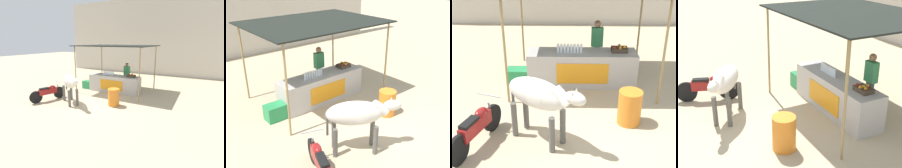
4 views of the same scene
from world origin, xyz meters
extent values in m
plane|color=tan|center=(0.00, 0.00, 0.00)|extent=(60.00, 60.00, 0.00)
cube|color=#B2ADA8|center=(0.00, 2.20, 0.48)|extent=(3.00, 0.80, 0.96)
cube|color=orange|center=(0.00, 1.79, 0.48)|extent=(1.40, 0.02, 0.58)
cylinder|color=#997F51|center=(-1.89, 1.06, 1.32)|extent=(0.06, 0.06, 2.64)
cylinder|color=#997F51|center=(1.89, 1.06, 1.32)|extent=(0.06, 0.06, 2.64)
cylinder|color=#997F51|center=(-1.89, 3.94, 1.32)|extent=(0.06, 0.06, 2.64)
cylinder|color=#997F51|center=(1.89, 3.94, 1.32)|extent=(0.06, 0.06, 2.64)
cylinder|color=silver|center=(-0.67, 2.15, 1.07)|extent=(0.07, 0.07, 0.22)
cylinder|color=white|center=(-0.67, 2.15, 1.19)|extent=(0.04, 0.04, 0.03)
cylinder|color=silver|center=(-0.58, 2.15, 1.07)|extent=(0.07, 0.07, 0.22)
cylinder|color=white|center=(-0.58, 2.15, 1.19)|extent=(0.04, 0.04, 0.03)
cylinder|color=silver|center=(-0.48, 2.15, 1.07)|extent=(0.07, 0.07, 0.22)
cylinder|color=white|center=(-0.48, 2.15, 1.19)|extent=(0.04, 0.04, 0.03)
cylinder|color=silver|center=(-0.40, 2.15, 1.07)|extent=(0.07, 0.07, 0.22)
cylinder|color=white|center=(-0.40, 2.15, 1.19)|extent=(0.04, 0.04, 0.03)
cylinder|color=silver|center=(-0.30, 2.15, 1.07)|extent=(0.07, 0.07, 0.22)
cylinder|color=white|center=(-0.30, 2.15, 1.19)|extent=(0.04, 0.04, 0.03)
cylinder|color=silver|center=(-0.21, 2.15, 1.07)|extent=(0.07, 0.07, 0.22)
cylinder|color=white|center=(-0.21, 2.15, 1.19)|extent=(0.04, 0.04, 0.03)
cylinder|color=silver|center=(-0.12, 2.15, 1.07)|extent=(0.07, 0.07, 0.22)
cylinder|color=white|center=(-0.12, 2.15, 1.19)|extent=(0.04, 0.04, 0.03)
cylinder|color=silver|center=(-0.03, 2.15, 1.07)|extent=(0.07, 0.07, 0.22)
cylinder|color=white|center=(-0.03, 2.15, 1.19)|extent=(0.04, 0.04, 0.03)
cube|color=#3F3326|center=(1.02, 2.25, 1.02)|extent=(0.44, 0.32, 0.12)
sphere|color=orange|center=(1.02, 2.13, 1.11)|extent=(0.08, 0.08, 0.08)
sphere|color=orange|center=(1.04, 2.20, 1.11)|extent=(0.08, 0.08, 0.08)
sphere|color=#B21E19|center=(1.14, 2.22, 1.11)|extent=(0.08, 0.08, 0.08)
sphere|color=orange|center=(1.15, 2.19, 1.11)|extent=(0.08, 0.08, 0.08)
sphere|color=#B21E19|center=(0.88, 2.17, 1.11)|extent=(0.08, 0.08, 0.08)
sphere|color=orange|center=(1.03, 2.36, 1.11)|extent=(0.08, 0.08, 0.08)
sphere|color=#8CB22D|center=(1.04, 2.23, 1.11)|extent=(0.08, 0.08, 0.08)
cylinder|color=#383842|center=(0.46, 2.95, 0.44)|extent=(0.22, 0.22, 0.88)
cube|color=#337F4C|center=(0.46, 2.95, 1.16)|extent=(0.34, 0.20, 0.56)
sphere|color=#8C6647|center=(0.46, 2.95, 1.55)|extent=(0.20, 0.20, 0.20)
cube|color=#268C4C|center=(-1.80, 2.10, 0.24)|extent=(0.60, 0.44, 0.48)
cylinder|color=orange|center=(1.01, 0.16, 0.40)|extent=(0.52, 0.52, 0.80)
ellipsoid|color=silver|center=(-0.98, -0.51, 1.08)|extent=(1.45, 1.21, 0.60)
cylinder|color=#575551|center=(-0.47, -0.63, 0.39)|extent=(0.12, 0.12, 0.78)
cylinder|color=#575551|center=(-0.67, -0.93, 0.39)|extent=(0.12, 0.12, 0.78)
cylinder|color=#575551|center=(-1.29, -0.08, 0.39)|extent=(0.12, 0.12, 0.78)
cylinder|color=#575551|center=(-1.49, -0.39, 0.39)|extent=(0.12, 0.12, 0.78)
cylinder|color=silver|center=(-0.48, -0.84, 1.19)|extent=(0.51, 0.45, 0.41)
ellipsoid|color=silver|center=(-0.24, -1.00, 1.25)|extent=(0.49, 0.43, 0.26)
cone|color=beige|center=(-0.21, -0.93, 1.39)|extent=(0.05, 0.05, 0.10)
cone|color=beige|center=(-0.29, -1.05, 1.39)|extent=(0.05, 0.05, 0.10)
cylinder|color=#575551|center=(-1.53, -0.14, 0.81)|extent=(0.06, 0.06, 0.60)
ellipsoid|color=silver|center=(-1.02, -0.75, 1.08)|extent=(0.42, 0.33, 0.32)
cylinder|color=black|center=(-2.01, -0.18, 0.30)|extent=(0.27, 0.59, 0.60)
cylinder|color=black|center=(-2.39, -1.32, 0.30)|extent=(0.27, 0.59, 0.60)
cube|color=maroon|center=(-2.20, -0.75, 0.48)|extent=(0.46, 0.91, 0.28)
ellipsoid|color=maroon|center=(-2.13, -0.54, 0.64)|extent=(0.30, 0.40, 0.20)
cube|color=black|center=(-2.26, -0.92, 0.64)|extent=(0.31, 0.47, 0.10)
cylinder|color=#99999E|center=(-2.02, -0.23, 0.88)|extent=(0.53, 0.20, 0.03)
cylinder|color=#99999E|center=(-2.01, -0.20, 0.50)|extent=(0.11, 0.21, 0.49)
camera|label=1|loc=(4.50, -6.62, 2.91)|focal=28.00mm
camera|label=2|loc=(-4.70, -4.37, 4.26)|focal=42.00mm
camera|label=3|loc=(-0.34, -5.91, 3.92)|focal=50.00mm
camera|label=4|loc=(6.25, -2.35, 4.02)|focal=50.00mm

